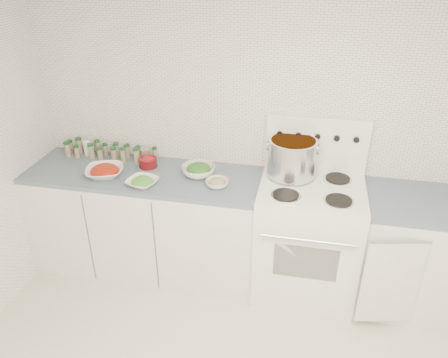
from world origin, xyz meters
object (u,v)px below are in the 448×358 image
at_px(stove, 307,236).
at_px(bowl_snowpea, 142,182).
at_px(bowl_tomato, 105,171).
at_px(stock_pot, 292,156).

height_order(stove, bowl_snowpea, stove).
bearing_deg(bowl_tomato, stock_pot, 9.47).
bearing_deg(stove, bowl_tomato, -176.50).
bearing_deg(stock_pot, bowl_snowpea, -163.24).
distance_m(stove, bowl_snowpea, 1.32).
distance_m(stove, bowl_tomato, 1.64).
distance_m(stock_pot, bowl_tomato, 1.43).
xyz_separation_m(stove, bowl_snowpea, (-1.23, -0.18, 0.43)).
distance_m(stock_pot, bowl_snowpea, 1.12).
height_order(stock_pot, bowl_snowpea, stock_pot).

